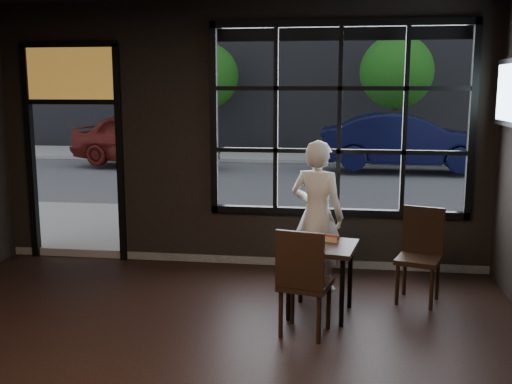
% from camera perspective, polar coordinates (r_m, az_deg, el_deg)
% --- Properties ---
extents(window_frame, '(3.06, 0.12, 2.28)m').
position_cam_1_polar(window_frame, '(7.13, 7.95, 6.80)').
color(window_frame, black).
rests_on(window_frame, ground).
extents(stained_transom, '(1.20, 0.06, 0.70)m').
position_cam_1_polar(stained_transom, '(7.86, -17.23, 10.76)').
color(stained_transom, orange).
rests_on(stained_transom, ground).
extents(street_asphalt, '(60.00, 41.00, 0.04)m').
position_cam_1_polar(street_asphalt, '(27.73, 5.67, 5.39)').
color(street_asphalt, '#545456').
rests_on(street_asphalt, ground).
extents(cafe_table, '(0.74, 0.74, 0.70)m').
position_cam_1_polar(cafe_table, '(5.88, 6.14, -8.25)').
color(cafe_table, black).
rests_on(cafe_table, floor).
extents(chair_near, '(0.51, 0.51, 0.98)m').
position_cam_1_polar(chair_near, '(5.38, 4.74, -8.41)').
color(chair_near, black).
rests_on(chair_near, floor).
extents(chair_window, '(0.53, 0.53, 0.97)m').
position_cam_1_polar(chair_window, '(6.34, 15.24, -5.95)').
color(chair_window, black).
rests_on(chair_window, floor).
extents(man, '(0.69, 0.57, 1.63)m').
position_cam_1_polar(man, '(6.48, 5.83, -2.24)').
color(man, silver).
rests_on(man, floor).
extents(hotdog, '(0.22, 0.15, 0.06)m').
position_cam_1_polar(hotdog, '(5.89, 7.01, -4.41)').
color(hotdog, tan).
rests_on(hotdog, cafe_table).
extents(cup, '(0.13, 0.13, 0.10)m').
position_cam_1_polar(cup, '(5.71, 4.57, -4.65)').
color(cup, silver).
rests_on(cup, cafe_table).
extents(navy_car, '(4.34, 1.55, 1.42)m').
position_cam_1_polar(navy_car, '(15.79, 14.05, 4.71)').
color(navy_car, black).
rests_on(navy_car, street_asphalt).
extents(maroon_car, '(4.31, 2.40, 1.38)m').
position_cam_1_polar(maroon_car, '(16.53, -10.44, 5.00)').
color(maroon_car, '#5B1410').
rests_on(maroon_car, street_asphalt).
extents(tree_left, '(2.09, 2.09, 3.57)m').
position_cam_1_polar(tree_left, '(19.60, -4.79, 10.92)').
color(tree_left, '#332114').
rests_on(tree_left, street_asphalt).
extents(tree_right, '(2.17, 2.17, 3.70)m').
position_cam_1_polar(tree_right, '(18.45, 13.26, 11.04)').
color(tree_right, '#332114').
rests_on(tree_right, street_asphalt).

